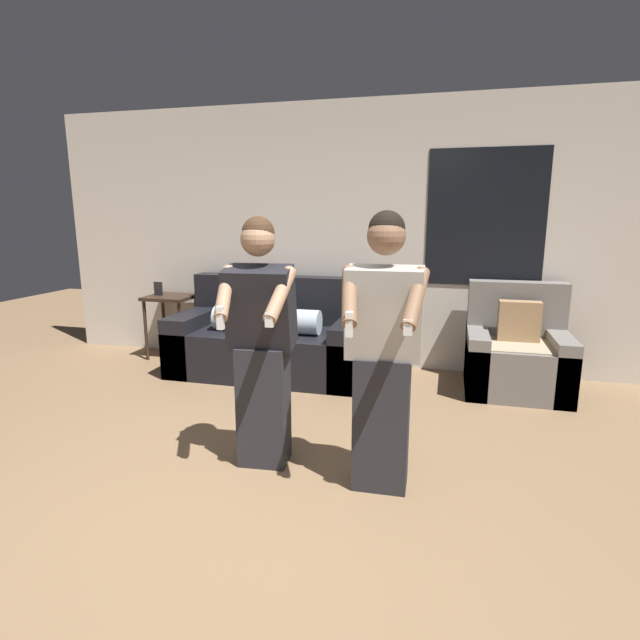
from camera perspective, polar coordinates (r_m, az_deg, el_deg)
ground_plane at (r=2.76m, az=-9.79°, el=-23.21°), size 14.00×14.00×0.00m
wall_back at (r=5.24m, az=4.06°, el=9.43°), size 6.73×0.07×2.70m
couch at (r=5.09m, az=-5.41°, el=-2.35°), size 1.94×0.96×0.95m
armchair at (r=4.89m, az=21.52°, el=-3.76°), size 0.88×0.80×0.97m
side_table at (r=5.80m, az=-16.74°, el=1.52°), size 0.50×0.45×0.85m
person_left at (r=3.11m, az=-6.72°, el=-2.81°), size 0.47×0.51×1.57m
person_right at (r=2.84m, az=7.23°, el=-3.92°), size 0.48×0.47×1.61m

